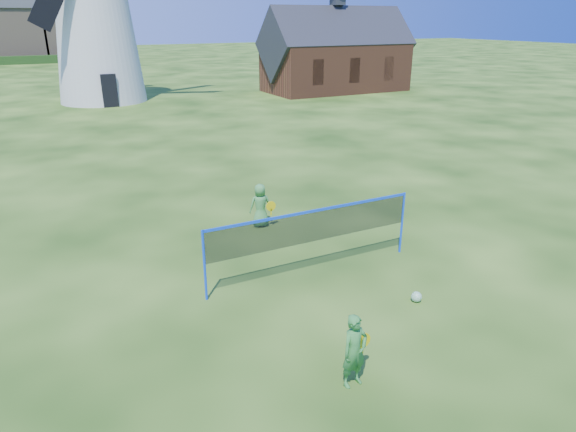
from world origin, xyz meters
The scene contains 7 objects.
ground centered at (0.00, 0.00, 0.00)m, with size 220.00×220.00×0.00m, color black.
windmill centered at (0.61, 29.29, 6.03)m, with size 12.91×5.73×17.52m.
chapel centered at (17.82, 26.68, 2.69)m, with size 11.30×5.48×9.56m.
badminton_net centered at (0.80, 0.47, 1.14)m, with size 5.05×0.05×1.55m.
player_girl centered at (-0.47, -3.07, 0.62)m, with size 0.66×0.36×1.24m.
player_boy centered at (0.93, 3.59, 0.61)m, with size 0.68×0.47×1.21m.
play_ball centered at (2.09, -1.57, 0.11)m, with size 0.22×0.22×0.22m, color green.
Camera 1 is at (-4.37, -8.41, 5.41)m, focal length 31.63 mm.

